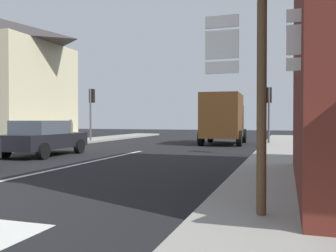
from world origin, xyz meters
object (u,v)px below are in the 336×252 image
Objects in this scene: route_sign_post at (262,91)px; traffic_light_far_right at (269,102)px; delivery_truck at (223,117)px; traffic_light_far_left at (92,103)px; traffic_light_near_right at (261,96)px; sedan_far at (43,138)px.

route_sign_post is 0.94× the size of traffic_light_far_right.
delivery_truck is 2.83m from traffic_light_far_right.
traffic_light_near_right is at bearing -27.55° from traffic_light_far_left.
delivery_truck is at bearing 57.88° from sedan_far.
delivery_truck is 1.48× the size of traffic_light_far_right.
route_sign_post is 10.36m from traffic_light_near_right.
traffic_light_far_right is 1.02× the size of traffic_light_near_right.
traffic_light_far_left is 1.06× the size of traffic_light_near_right.
traffic_light_far_right is (11.25, 0.94, -0.09)m from traffic_light_far_left.
route_sign_post is (3.36, -17.08, 0.26)m from delivery_truck.
sedan_far is 12.08m from route_sign_post.
traffic_light_far_left is at bearing 106.85° from sedan_far.
sedan_far is at bearing -162.52° from traffic_light_near_right.
delivery_truck is at bearing -179.06° from traffic_light_far_right.
traffic_light_far_right is at bearing 47.78° from sedan_far.
traffic_light_far_right is (8.65, 9.53, 1.77)m from sedan_far.
sedan_far is 11.24m from delivery_truck.
sedan_far is 1.33× the size of route_sign_post.
route_sign_post is at bearing -39.19° from sedan_far.
traffic_light_near_right is at bearing -68.29° from delivery_truck.
delivery_truck is 17.41m from route_sign_post.
traffic_light_far_left is (-11.92, 16.19, 0.71)m from route_sign_post.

